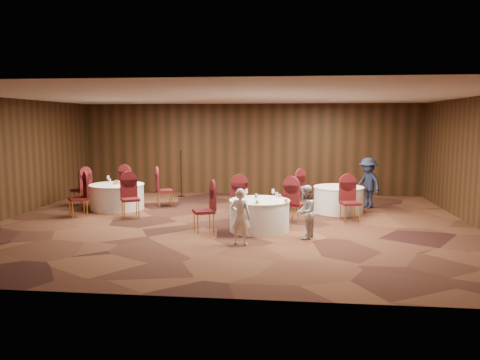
# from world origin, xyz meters

# --- Properties ---
(ground) EXTENTS (12.00, 12.00, 0.00)m
(ground) POSITION_xyz_m (0.00, 0.00, 0.00)
(ground) COLOR black
(ground) RESTS_ON ground
(room_shell) EXTENTS (12.00, 12.00, 12.00)m
(room_shell) POSITION_xyz_m (0.00, 0.00, 1.96)
(room_shell) COLOR silver
(room_shell) RESTS_ON ground
(table_main) EXTENTS (1.43, 1.43, 0.74)m
(table_main) POSITION_xyz_m (0.75, -0.64, 0.38)
(table_main) COLOR white
(table_main) RESTS_ON ground
(table_left) EXTENTS (1.59, 1.59, 0.74)m
(table_left) POSITION_xyz_m (-3.62, 1.66, 0.38)
(table_left) COLOR white
(table_left) RESTS_ON ground
(table_right) EXTENTS (1.41, 1.41, 0.74)m
(table_right) POSITION_xyz_m (2.85, 1.84, 0.38)
(table_right) COLOR white
(table_right) RESTS_ON ground
(chairs_main) EXTENTS (2.85, 2.17, 1.00)m
(chairs_main) POSITION_xyz_m (0.40, 0.00, 0.50)
(chairs_main) COLOR #410D11
(chairs_main) RESTS_ON ground
(chairs_left) EXTENTS (3.27, 3.12, 1.00)m
(chairs_left) POSITION_xyz_m (-3.60, 1.63, 0.50)
(chairs_left) COLOR #410D11
(chairs_left) RESTS_ON ground
(chairs_right) EXTENTS (2.09, 2.27, 1.00)m
(chairs_right) POSITION_xyz_m (2.31, 1.38, 0.50)
(chairs_right) COLOR #410D11
(chairs_right) RESTS_ON ground
(tabletop_main) EXTENTS (1.09, 1.11, 0.22)m
(tabletop_main) POSITION_xyz_m (0.91, -0.72, 0.84)
(tabletop_main) COLOR silver
(tabletop_main) RESTS_ON table_main
(tabletop_left) EXTENTS (0.87, 0.83, 0.22)m
(tabletop_left) POSITION_xyz_m (-3.62, 1.66, 0.82)
(tabletop_left) COLOR silver
(tabletop_left) RESTS_ON table_left
(tabletop_right) EXTENTS (0.08, 0.08, 0.22)m
(tabletop_right) POSITION_xyz_m (3.02, 1.64, 0.90)
(tabletop_right) COLOR silver
(tabletop_right) RESTS_ON table_right
(mic_stand) EXTENTS (0.24, 0.24, 1.57)m
(mic_stand) POSITION_xyz_m (-2.27, 4.16, 0.45)
(mic_stand) COLOR black
(mic_stand) RESTS_ON ground
(woman_a) EXTENTS (0.48, 0.37, 1.20)m
(woman_a) POSITION_xyz_m (0.44, -1.96, 0.60)
(woman_a) COLOR white
(woman_a) RESTS_ON ground
(woman_b) EXTENTS (0.59, 0.68, 1.20)m
(woman_b) POSITION_xyz_m (1.81, -1.32, 0.60)
(woman_b) COLOR silver
(woman_b) RESTS_ON ground
(man_c) EXTENTS (0.99, 1.12, 1.51)m
(man_c) POSITION_xyz_m (3.79, 2.64, 0.75)
(man_c) COLOR #161C32
(man_c) RESTS_ON ground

